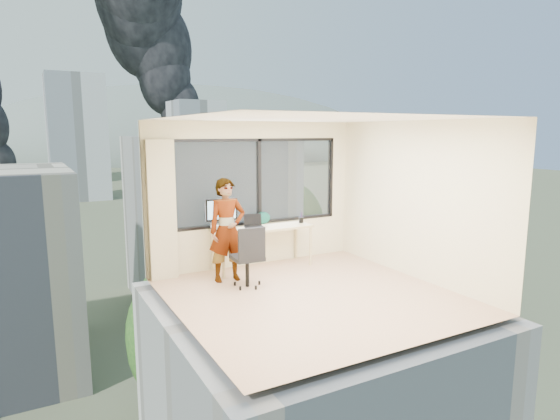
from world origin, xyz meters
TOP-DOWN VIEW (x-y plane):
  - floor at (0.00, 0.00)m, footprint 4.00×4.00m
  - ceiling at (0.00, 0.00)m, footprint 4.00×4.00m
  - wall_front at (0.00, -2.00)m, footprint 4.00×0.01m
  - wall_left at (-2.00, 0.00)m, footprint 0.01×4.00m
  - wall_right at (2.00, 0.00)m, footprint 0.01×4.00m
  - window_wall at (0.05, 2.00)m, footprint 3.30×0.16m
  - curtain at (-1.72, 1.88)m, footprint 0.45×0.14m
  - desk at (0.00, 1.66)m, footprint 1.80×0.60m
  - chair at (-0.68, 0.84)m, footprint 0.54×0.54m
  - person at (-0.82, 1.28)m, footprint 0.63×0.43m
  - monitor at (-0.74, 1.74)m, footprint 0.56×0.16m
  - game_console at (-0.73, 1.84)m, footprint 0.38×0.35m
  - laptop at (-0.15, 1.66)m, footprint 0.37×0.39m
  - cellphone at (-0.37, 1.54)m, footprint 0.13×0.09m
  - pen_cup at (0.80, 1.66)m, footprint 0.10×0.10m
  - handbag at (0.13, 1.89)m, footprint 0.32×0.23m
  - exterior_ground at (0.00, 120.00)m, footprint 400.00×400.00m
  - near_bldg_b at (12.00, 38.00)m, footprint 14.00×13.00m
  - near_bldg_c at (30.00, 28.00)m, footprint 12.00×10.00m
  - far_tower_b at (8.00, 120.00)m, footprint 13.00×13.00m
  - far_tower_c at (45.00, 140.00)m, footprint 15.00×15.00m
  - hill_b at (100.00, 320.00)m, footprint 300.00×220.00m
  - tree_b at (4.00, 18.00)m, footprint 7.60×7.60m
  - tree_c at (22.00, 40.00)m, footprint 8.40×8.40m
  - smoke_plume_b at (55.00, 170.00)m, footprint 30.00×18.00m

SIDE VIEW (x-z plane):
  - exterior_ground at x=0.00m, z-range -14.02..-13.98m
  - hill_b at x=100.00m, z-range -62.00..34.00m
  - tree_b at x=4.00m, z-range -14.00..-5.00m
  - near_bldg_c at x=30.00m, z-range -14.00..-4.00m
  - tree_c at x=22.00m, z-range -14.00..-4.00m
  - near_bldg_b at x=12.00m, z-range -14.00..2.00m
  - far_tower_c at x=45.00m, z-range -14.00..12.00m
  - floor at x=0.00m, z-range -0.01..0.01m
  - desk at x=0.00m, z-range 0.00..0.75m
  - chair at x=-0.68m, z-range 0.00..1.00m
  - cellphone at x=-0.37m, z-range 0.75..0.76m
  - game_console at x=-0.73m, z-range 0.75..0.83m
  - pen_cup at x=0.80m, z-range 0.75..0.86m
  - person at x=-0.82m, z-range 0.00..1.69m
  - laptop at x=-0.15m, z-range 0.75..0.96m
  - handbag at x=0.13m, z-range 0.75..0.97m
  - far_tower_b at x=8.00m, z-range -14.00..16.00m
  - monitor at x=-0.74m, z-range 0.75..1.30m
  - curtain at x=-1.72m, z-range 0.00..2.30m
  - wall_front at x=0.00m, z-range 0.00..2.60m
  - wall_left at x=-2.00m, z-range 0.00..2.60m
  - wall_right at x=2.00m, z-range 0.00..2.60m
  - window_wall at x=0.05m, z-range 0.75..2.30m
  - ceiling at x=0.00m, z-range 2.60..2.60m
  - smoke_plume_b at x=55.00m, z-range -8.00..62.00m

